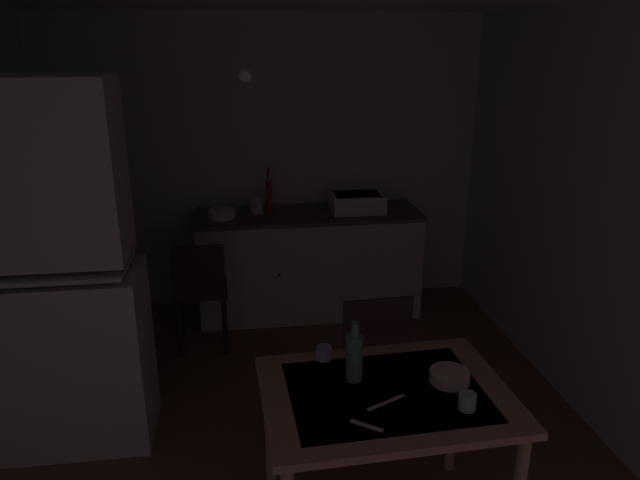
{
  "coord_description": "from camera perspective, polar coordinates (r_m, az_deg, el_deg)",
  "views": [
    {
      "loc": [
        -0.24,
        -3.28,
        2.29
      ],
      "look_at": [
        0.21,
        -0.01,
        1.17
      ],
      "focal_mm": 33.37,
      "sensor_mm": 36.0,
      "label": 1
    }
  ],
  "objects": [
    {
      "name": "stoneware_crock",
      "position": [
        5.01,
        -6.11,
        3.39
      ],
      "size": [
        0.11,
        0.11,
        0.14
      ],
      "primitive_type": "cylinder",
      "color": "beige",
      "rests_on": "counter_cabinet"
    },
    {
      "name": "teacup_cream",
      "position": [
        2.71,
        13.94,
        -14.8
      ],
      "size": [
        0.08,
        0.08,
        0.07
      ],
      "primitive_type": "cylinder",
      "color": "#ADD1C1",
      "rests_on": "dining_table"
    },
    {
      "name": "mixing_bowl_counter",
      "position": [
        4.92,
        -9.37,
        2.52
      ],
      "size": [
        0.22,
        0.22,
        0.07
      ],
      "primitive_type": "cylinder",
      "color": "white",
      "rests_on": "counter_cabinet"
    },
    {
      "name": "teaspoon_near_bowl",
      "position": [
        2.56,
        4.48,
        -17.32
      ],
      "size": [
        0.13,
        0.1,
        0.0
      ],
      "primitive_type": "cube",
      "rotation": [
        0.0,
        0.0,
        5.64
      ],
      "color": "beige",
      "rests_on": "dining_table"
    },
    {
      "name": "ground_plane",
      "position": [
        4.01,
        -3.18,
        -16.09
      ],
      "size": [
        4.71,
        4.71,
        0.0
      ],
      "primitive_type": "plane",
      "color": "brown"
    },
    {
      "name": "wall_back",
      "position": [
        5.25,
        -5.2,
        7.27
      ],
      "size": [
        3.81,
        0.1,
        2.5
      ],
      "primitive_type": "cube",
      "color": "silver",
      "rests_on": "ground"
    },
    {
      "name": "hutch_cabinet",
      "position": [
        3.64,
        -24.74,
        -3.95
      ],
      "size": [
        1.01,
        0.52,
        2.12
      ],
      "color": "beige",
      "rests_on": "ground"
    },
    {
      "name": "serving_bowl_wide",
      "position": [
        2.89,
        12.31,
        -12.66
      ],
      "size": [
        0.19,
        0.19,
        0.05
      ],
      "primitive_type": "cylinder",
      "color": "beige",
      "rests_on": "dining_table"
    },
    {
      "name": "pendant_bulb",
      "position": [
        3.51,
        -7.21,
        15.37
      ],
      "size": [
        0.08,
        0.08,
        0.08
      ],
      "primitive_type": "sphere",
      "color": "#F9EFCC"
    },
    {
      "name": "dining_table",
      "position": [
        2.84,
        6.27,
        -15.91
      ],
      "size": [
        1.15,
        0.87,
        0.78
      ],
      "color": "#A88259",
      "rests_on": "ground"
    },
    {
      "name": "sink_basin",
      "position": [
        5.05,
        3.57,
        3.66
      ],
      "size": [
        0.44,
        0.34,
        0.15
      ],
      "color": "white",
      "rests_on": "counter_cabinet"
    },
    {
      "name": "counter_cabinet",
      "position": [
        5.15,
        -1.09,
        -2.17
      ],
      "size": [
        1.89,
        0.64,
        0.9
      ],
      "color": "beige",
      "rests_on": "ground"
    },
    {
      "name": "hand_pump",
      "position": [
        4.98,
        -4.89,
        4.49
      ],
      "size": [
        0.05,
        0.27,
        0.39
      ],
      "color": "#B21E19",
      "rests_on": "counter_cabinet"
    },
    {
      "name": "wall_right",
      "position": [
        4.06,
        24.34,
        2.22
      ],
      "size": [
        0.1,
        3.72,
        2.5
      ],
      "primitive_type": "cube",
      "color": "silver",
      "rests_on": "ground"
    },
    {
      "name": "mug_tall",
      "position": [
        3.0,
        0.38,
        -10.77
      ],
      "size": [
        0.08,
        0.08,
        0.07
      ],
      "primitive_type": "cylinder",
      "color": "#9EB2C6",
      "rests_on": "dining_table"
    },
    {
      "name": "chair_far_side",
      "position": [
        3.46,
        4.87,
        -12.04
      ],
      "size": [
        0.42,
        0.42,
        0.99
      ],
      "color": "#321F20",
      "rests_on": "ground"
    },
    {
      "name": "glass_bottle",
      "position": [
        2.79,
        3.32,
        -11.06
      ],
      "size": [
        0.08,
        0.08,
        0.3
      ],
      "color": "#4C7F56",
      "rests_on": "dining_table"
    },
    {
      "name": "table_knife",
      "position": [
        2.71,
        6.35,
        -15.22
      ],
      "size": [
        0.19,
        0.1,
        0.0
      ],
      "primitive_type": "cube",
      "rotation": [
        0.0,
        0.0,
        3.59
      ],
      "color": "silver",
      "rests_on": "dining_table"
    },
    {
      "name": "chair_by_counter",
      "position": [
        4.59,
        -11.4,
        -4.73
      ],
      "size": [
        0.41,
        0.41,
        0.88
      ],
      "color": "#2B1D27",
      "rests_on": "ground"
    }
  ]
}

